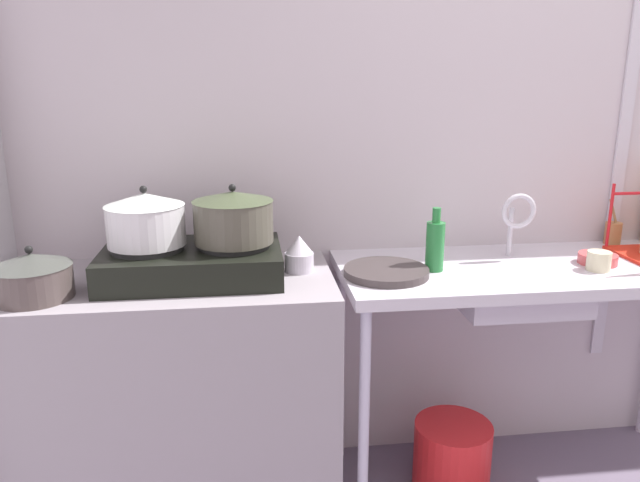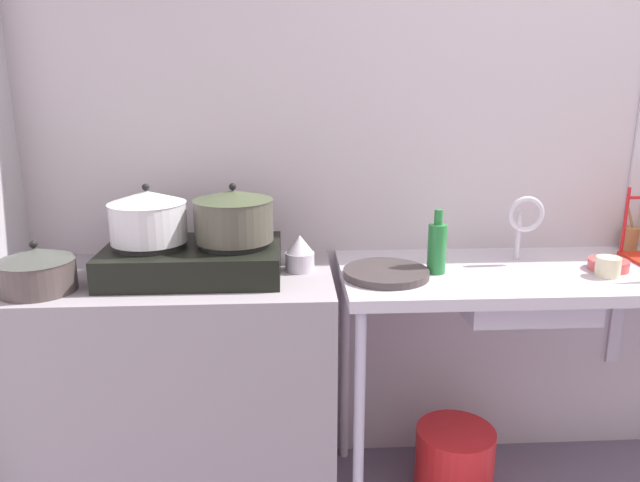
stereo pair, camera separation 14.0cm
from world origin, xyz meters
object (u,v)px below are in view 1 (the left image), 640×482
stove (192,262)px  pot_beside_stove (32,276)px  bucket_on_floor (452,457)px  pot_on_left_burner (145,219)px  pot_on_right_burner (233,217)px  sink_basin (519,289)px  percolator (299,254)px  bottle_by_sink (435,245)px  cup_by_rack (599,261)px  utensil_jar (613,233)px  frying_pan (386,272)px  small_bowl_on_drainboard (598,259)px  faucet (517,215)px

stove → pot_beside_stove: pot_beside_stove is taller
bucket_on_floor → pot_on_left_burner: bearing=178.4°
pot_on_right_burner → pot_beside_stove: pot_on_right_burner is taller
pot_on_left_burner → pot_beside_stove: 0.38m
sink_basin → bucket_on_floor: 0.71m
sink_basin → bucket_on_floor: size_ratio=1.49×
pot_on_left_burner → pot_beside_stove: (-0.32, -0.13, -0.14)m
percolator → bottle_by_sink: bottle_by_sink is taller
pot_on_left_burner → cup_by_rack: 1.55m
stove → utensil_jar: (1.65, 0.23, -0.01)m
frying_pan → pot_beside_stove: bearing=-175.9°
bucket_on_floor → stove: bearing=178.2°
pot_on_right_burner → utensil_jar: 1.53m
stove → sink_basin: size_ratio=1.35×
pot_on_left_burner → small_bowl_on_drainboard: 1.59m
cup_by_rack → small_bowl_on_drainboard: (0.04, 0.07, -0.02)m
frying_pan → cup_by_rack: bearing=-2.8°
sink_basin → small_bowl_on_drainboard: small_bowl_on_drainboard is taller
pot_on_left_burner → percolator: bearing=3.9°
cup_by_rack → bottle_by_sink: bearing=172.8°
faucet → cup_by_rack: bearing=-36.1°
frying_pan → bucket_on_floor: frying_pan is taller
sink_basin → pot_on_right_burner: bearing=177.3°
pot_on_left_burner → pot_beside_stove: bearing=-157.7°
small_bowl_on_drainboard → bucket_on_floor: 0.92m
sink_basin → small_bowl_on_drainboard: bearing=5.7°
percolator → stove: bearing=-174.5°
faucet → bucket_on_floor: 0.95m
faucet → sink_basin: bearing=-103.7°
pot_on_left_burner → small_bowl_on_drainboard: pot_on_left_burner is taller
sink_basin → frying_pan: bearing=-179.3°
faucet → frying_pan: faucet is taller
percolator → frying_pan: 0.30m
percolator → sink_basin: size_ratio=0.29×
sink_basin → bottle_by_sink: 0.35m
pot_beside_stove → bucket_on_floor: size_ratio=0.81×
frying_pan → small_bowl_on_drainboard: bearing=2.6°
pot_on_right_burner → small_bowl_on_drainboard: size_ratio=1.97×
pot_on_right_burner → small_bowl_on_drainboard: pot_on_right_burner is taller
pot_on_right_burner → bottle_by_sink: 0.70m
pot_on_right_burner → cup_by_rack: 1.27m
percolator → cup_by_rack: 1.04m
frying_pan → cup_by_rack: 0.75m
percolator → small_bowl_on_drainboard: percolator is taller
pot_on_right_burner → sink_basin: pot_on_right_burner is taller
pot_beside_stove → bucket_on_floor: pot_beside_stove is taller
pot_beside_stove → small_bowl_on_drainboard: size_ratio=1.76×
stove → pot_beside_stove: size_ratio=2.46×
pot_on_right_burner → bottle_by_sink: bearing=-1.4°
small_bowl_on_drainboard → bottle_by_sink: (-0.61, -0.00, 0.07)m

